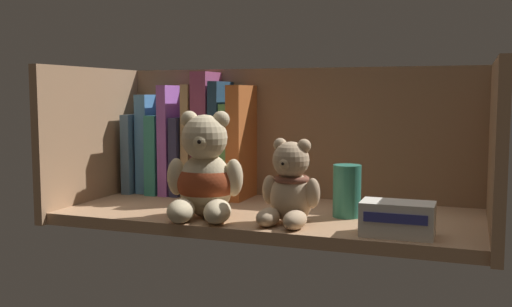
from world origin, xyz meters
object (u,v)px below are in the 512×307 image
Objects in this scene: small_product_box at (398,219)px; book_7 at (224,139)px; book_3 at (177,139)px; teddy_bear_smaller at (290,188)px; book_5 at (197,139)px; pillar_candle at (347,191)px; book_4 at (187,155)px; book_0 at (142,152)px; book_1 at (153,143)px; book_2 at (166,153)px; book_8 at (234,150)px; book_6 at (210,134)px; teddy_bear_larger at (205,176)px; book_9 at (246,141)px.

book_7 is at bearing 148.15° from small_product_box.
book_3 reaches higher than teddy_bear_smaller.
pillar_candle is at bearing -20.31° from book_5.
book_5 is at bearing 0.00° from book_3.
book_7 is at bearing 0.00° from book_4.
book_0 is 0.73× the size of book_3.
book_0 is 0.80× the size of book_1.
book_4 is 1.51× the size of small_product_box.
teddy_bear_smaller is (33.65, -20.96, -2.31)cm from book_2.
book_4 is 1.80× the size of pillar_candle.
book_7 is 3.14cm from book_8.
book_4 is at bearing 160.83° from pillar_candle.
book_6 reaches higher than book_5.
book_7 is 1.24× the size of book_8.
book_3 is at bearing 0.00° from book_1.
book_1 is at bearing 180.00° from book_3.
book_5 is at bearing 180.00° from book_6.
book_2 is at bearing 131.95° from teddy_bear_larger.
book_8 reaches higher than pillar_candle.
book_6 is 3.26cm from book_7.
book_8 is 21.46cm from teddy_bear_larger.
book_7 is (6.09, 0.00, 0.30)cm from book_5.
book_8 is (5.36, 0.00, -3.13)cm from book_6.
book_1 is 42.39cm from teddy_bear_smaller.
book_6 is 1.12× the size of book_9.
book_2 is at bearing 163.04° from pillar_candle.
book_5 is 1.26× the size of teddy_bear_larger.
book_4 is 0.71× the size of book_5.
book_9 reaches higher than book_2.
book_6 is 2.38× the size of small_product_box.
book_8 is (8.33, 0.00, -1.88)cm from book_5.
book_6 reaches higher than book_8.
book_8 is at bearing 0.00° from book_7.
book_7 is 44.77cm from small_product_box.
small_product_box is at bearing -3.77° from teddy_bear_larger.
small_product_box is (43.34, -23.15, -8.65)cm from book_5.
book_1 is at bearing 164.11° from pillar_candle.
teddy_bear_larger is at bearing -179.62° from teddy_bear_smaller.
book_2 is 0.91× the size of teddy_bear_larger.
teddy_bear_larger is (16.25, -21.06, -4.13)cm from book_3.
small_product_box is (50.55, -23.15, -5.58)cm from book_2.
book_3 reaches higher than book_1.
book_8 is at bearing 0.00° from book_0.
book_0 is at bearing 180.00° from book_3.
book_6 reaches higher than book_3.
book_6 is 47.58cm from small_product_box.
book_6 is at bearing 150.17° from small_product_box.
book_1 is 5.69cm from book_3.
book_9 is (2.63, 0.00, 1.79)cm from book_8.
book_1 reaches higher than book_4.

